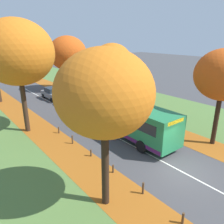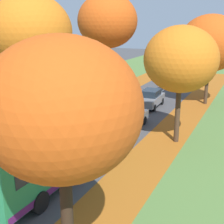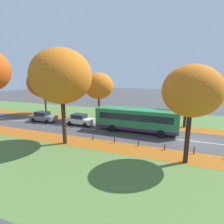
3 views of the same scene
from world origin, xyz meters
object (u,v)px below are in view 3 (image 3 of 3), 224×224
bollard_second (194,150)px  bollard_fourth (138,144)px  car_grey_following (43,117)px  tree_left_nearest (192,91)px  tree_right_mid (44,83)px  bollard_third (165,147)px  tree_left_near (61,76)px  bollard_sixth (93,137)px  bus (137,119)px  tree_right_nearest (187,87)px  tree_right_near (99,86)px  bollard_fifth (114,140)px  car_white_lead (80,119)px

bollard_second → bollard_fourth: bearing=89.9°
bollard_fourth → car_grey_following: car_grey_following is taller
tree_left_nearest → tree_right_mid: tree_right_mid is taller
tree_left_nearest → bollard_third: size_ratio=13.86×
bollard_second → car_grey_following: size_ratio=0.18×
tree_left_near → bollard_fourth: 10.32m
bollard_third → tree_left_nearest: bearing=-137.8°
bollard_second → bollard_sixth: size_ratio=1.20×
bus → bollard_second: bearing=-125.3°
tree_right_nearest → tree_left_nearest: bearing=179.0°
tree_right_near → bollard_fifth: tree_right_near is taller
tree_right_mid → bus: size_ratio=0.81×
tree_right_mid → bollard_fifth: (-9.05, -16.95, -5.45)m
bollard_fifth → car_white_lead: bearing=55.5°
bollard_third → bollard_sixth: 7.80m
tree_left_nearest → tree_right_nearest: tree_left_nearest is taller
tree_left_near → bollard_second: size_ratio=13.18×
bollard_fifth → bollard_third: bearing=-89.6°
bus → car_white_lead: (0.30, 8.51, -0.89)m
tree_right_nearest → car_grey_following: (-4.44, 20.78, -4.81)m
tree_right_mid → bus: tree_right_mid is taller
tree_right_nearest → tree_right_mid: bearing=89.8°
car_white_lead → car_grey_following: bearing=93.6°
tree_left_near → tree_right_mid: tree_left_near is taller
bollard_fourth → bollard_second: bearing=-90.1°
bollard_third → tree_left_near: bearing=101.0°
tree_right_mid → bollard_fourth: 22.22m
bus → car_grey_following: (-0.11, 14.91, -0.89)m
tree_right_mid → bus: bearing=-103.6°
bollard_second → bollard_third: (-0.03, 2.60, -0.08)m
bollard_third → car_grey_following: 19.33m
tree_left_nearest → tree_right_nearest: bearing=-1.0°
bollard_second → car_grey_following: car_grey_following is taller
bollard_fifth → bus: 5.01m
car_white_lead → car_grey_following: 6.42m
tree_left_near → tree_right_mid: 16.33m
bollard_third → bus: (4.61, 3.88, 1.41)m
tree_right_nearest → tree_left_near: bearing=132.0°
tree_left_nearest → car_grey_following: (6.48, 20.60, -5.12)m
bollard_second → bollard_fourth: bollard_second is taller
tree_right_nearest → tree_right_near: size_ratio=0.99×
tree_left_nearest → bollard_fourth: tree_left_nearest is taller
bollard_third → bus: 6.19m
tree_left_nearest → bollard_fifth: bearing=74.5°
tree_left_nearest → tree_left_near: 11.98m
tree_left_nearest → bollard_sixth: tree_left_nearest is taller
tree_left_nearest → tree_left_near: size_ratio=0.81×
bollard_fifth → bollard_sixth: bearing=88.8°
bus → bollard_fourth: bearing=-164.3°
bollard_second → bus: (4.58, 6.48, 1.33)m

